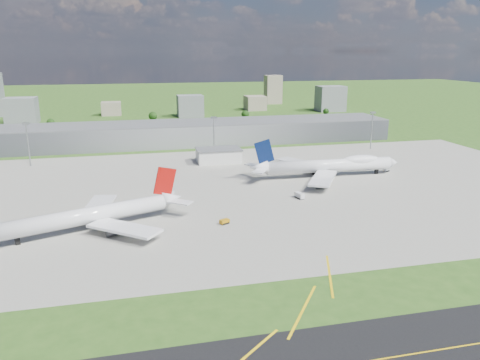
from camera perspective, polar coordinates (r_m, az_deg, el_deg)
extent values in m
plane|color=#2C5119|center=(333.38, -5.92, 4.00)|extent=(1400.00, 1400.00, 0.00)
cube|color=gray|center=(229.81, 0.15, -1.14)|extent=(360.00, 190.00, 0.08)
cube|color=gray|center=(346.65, -6.28, 5.69)|extent=(300.00, 42.00, 15.00)
cube|color=silver|center=(285.70, -2.64, 2.97)|extent=(26.00, 16.00, 8.00)
cylinder|color=gray|center=(299.97, -24.40, 3.86)|extent=(0.70, 0.70, 25.00)
cube|color=gray|center=(297.97, -24.67, 6.26)|extent=(3.50, 2.00, 1.20)
cylinder|color=gray|center=(298.50, -3.19, 5.16)|extent=(0.70, 0.70, 25.00)
cube|color=gray|center=(296.49, -3.23, 7.60)|extent=(3.50, 2.00, 1.20)
cylinder|color=gray|center=(335.29, 15.75, 5.75)|extent=(0.70, 0.70, 25.00)
cube|color=gray|center=(333.51, 15.91, 7.91)|extent=(3.50, 2.00, 1.20)
cylinder|color=white|center=(185.23, -18.19, -4.18)|extent=(60.00, 27.48, 6.38)
cone|color=white|center=(196.23, -8.35, -2.20)|extent=(10.19, 8.94, 6.38)
cube|color=#95080C|center=(185.39, -18.77, -4.87)|extent=(48.29, 20.09, 1.38)
cube|color=white|center=(174.63, -13.90, -5.71)|extent=(27.39, 24.98, 0.96)
cube|color=white|center=(201.97, -16.87, -3.03)|extent=(14.03, 28.84, 0.96)
cube|color=#960B08|center=(193.01, -9.15, -0.16)|extent=(10.11, 4.19, 12.84)
cylinder|color=#38383D|center=(178.14, -15.09, -6.07)|extent=(6.67, 5.23, 3.40)
cylinder|color=#38383D|center=(198.28, -17.20, -4.02)|extent=(6.67, 5.23, 3.40)
cube|color=black|center=(184.03, -15.75, -5.61)|extent=(2.04, 1.79, 2.66)
cube|color=black|center=(192.65, -16.65, -4.73)|extent=(2.04, 1.79, 2.66)
cube|color=black|center=(182.56, -25.49, -6.75)|extent=(2.04, 1.79, 2.66)
cylinder|color=white|center=(256.24, 10.83, 1.74)|extent=(69.39, 8.92, 6.92)
cone|color=white|center=(272.50, 18.14, 2.06)|extent=(5.78, 7.08, 6.92)
cone|color=white|center=(244.06, 2.31, 1.54)|extent=(9.13, 7.18, 6.92)
cube|color=#1A4392|center=(257.59, 11.27, 1.30)|extent=(56.82, 4.48, 1.45)
ellipsoid|color=white|center=(263.07, 14.49, 2.34)|extent=(22.34, 7.56, 6.23)
cube|color=white|center=(268.62, 7.47, 2.08)|extent=(23.63, 32.19, 1.00)
cube|color=white|center=(237.84, 10.10, 0.21)|extent=(24.90, 31.79, 1.00)
cube|color=#081740|center=(242.91, 2.97, 3.44)|extent=(11.13, 0.88, 13.49)
cylinder|color=#38383D|center=(264.21, 8.81, 1.32)|extent=(6.24, 3.75, 3.57)
cylinder|color=#38383D|center=(272.34, 6.73, 1.83)|extent=(6.24, 3.75, 3.57)
cylinder|color=#38383D|center=(246.10, 10.41, 0.20)|extent=(6.24, 3.75, 3.57)
cylinder|color=#38383D|center=(233.79, 9.95, -0.58)|extent=(6.24, 3.75, 3.57)
cube|color=black|center=(259.50, 8.99, 0.92)|extent=(1.82, 1.39, 2.79)
cube|color=black|center=(250.44, 9.79, 0.35)|extent=(1.82, 1.39, 2.79)
cube|color=black|center=(269.07, 16.29, 1.00)|extent=(1.82, 1.39, 2.79)
cube|color=#B97E0A|center=(184.16, -1.90, -5.05)|extent=(4.25, 3.51, 1.48)
cube|color=black|center=(184.42, -1.90, -5.26)|extent=(3.79, 3.36, 0.70)
cube|color=silver|center=(216.86, 7.27, -1.86)|extent=(3.65, 5.72, 2.33)
cube|color=black|center=(217.21, 7.26, -2.15)|extent=(3.55, 4.98, 0.70)
cube|color=silver|center=(276.07, 17.41, 1.26)|extent=(4.62, 3.48, 1.86)
cube|color=black|center=(276.29, 17.40, 1.07)|extent=(4.09, 3.31, 0.70)
cube|color=slate|center=(487.46, -25.10, 7.68)|extent=(28.00, 22.00, 24.00)
cube|color=gray|center=(517.96, -15.41, 8.39)|extent=(20.00, 18.00, 14.00)
cube|color=slate|center=(491.15, -6.09, 8.96)|extent=(26.00, 20.00, 22.00)
cube|color=gray|center=(545.96, 1.84, 9.37)|extent=(22.00, 24.00, 16.00)
cube|color=slate|center=(543.89, 10.97, 9.71)|extent=(30.00, 22.00, 28.00)
cube|color=gray|center=(613.52, 4.05, 10.94)|extent=(20.00, 18.00, 36.00)
cylinder|color=#382314|center=(449.26, -22.05, 6.11)|extent=(0.70, 0.70, 3.00)
sphere|color=black|center=(448.79, -22.09, 6.53)|extent=(6.75, 6.75, 6.75)
cylinder|color=#382314|center=(459.22, -10.56, 7.19)|extent=(0.70, 0.70, 3.60)
sphere|color=black|center=(458.67, -10.59, 7.69)|extent=(8.10, 8.10, 8.10)
cylinder|color=#382314|center=(467.18, 0.65, 7.57)|extent=(0.70, 0.70, 3.40)
sphere|color=black|center=(466.67, 0.65, 8.04)|extent=(7.65, 7.65, 7.65)
cylinder|color=#382314|center=(505.43, 10.42, 7.88)|extent=(0.70, 0.70, 2.80)
sphere|color=black|center=(505.04, 10.44, 8.24)|extent=(6.30, 6.30, 6.30)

